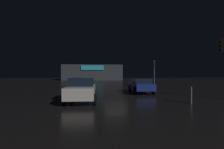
{
  "coord_description": "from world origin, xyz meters",
  "views": [
    {
      "loc": [
        -2.15,
        -18.42,
        1.91
      ],
      "look_at": [
        0.16,
        6.44,
        1.79
      ],
      "focal_mm": 26.63,
      "sensor_mm": 36.0,
      "label": 1
    }
  ],
  "objects": [
    {
      "name": "car_far",
      "position": [
        -3.18,
        -6.92,
        0.84
      ],
      "size": [
        2.06,
        3.96,
        1.63
      ],
      "color": "silver",
      "rests_on": "ground"
    },
    {
      "name": "traffic_signal_main",
      "position": [
        6.88,
        7.08,
        2.93
      ],
      "size": [
        0.42,
        0.42,
        4.02
      ],
      "color": "#595B60",
      "rests_on": "ground"
    },
    {
      "name": "bollard_kerb_a",
      "position": [
        3.86,
        -8.33,
        0.54
      ],
      "size": [
        0.12,
        0.12,
        1.07
      ],
      "primitive_type": "cylinder",
      "color": "#595B60",
      "rests_on": "ground"
    },
    {
      "name": "ground_plane",
      "position": [
        0.0,
        0.0,
        0.0
      ],
      "size": [
        120.0,
        120.0,
        0.0
      ],
      "primitive_type": "plane",
      "color": "black"
    },
    {
      "name": "traffic_signal_opposite",
      "position": [
        7.56,
        -6.52,
        3.32
      ],
      "size": [
        0.43,
        0.41,
        4.56
      ],
      "color": "#595B60",
      "rests_on": "ground"
    },
    {
      "name": "store_building",
      "position": [
        -3.32,
        32.47,
        2.27
      ],
      "size": [
        17.28,
        7.98,
        4.52
      ],
      "color": "#33383D",
      "rests_on": "ground"
    },
    {
      "name": "car_near",
      "position": [
        2.25,
        -2.25,
        0.77
      ],
      "size": [
        2.06,
        4.23,
        1.45
      ],
      "color": "navy",
      "rests_on": "ground"
    }
  ]
}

